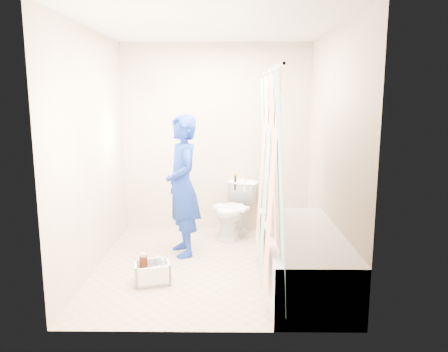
{
  "coord_description": "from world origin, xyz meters",
  "views": [
    {
      "loc": [
        0.16,
        -4.3,
        1.74
      ],
      "look_at": [
        0.11,
        0.46,
        0.87
      ],
      "focal_mm": 35.0,
      "sensor_mm": 36.0,
      "label": 1
    }
  ],
  "objects_px": {
    "plumber": "(183,186)",
    "cleaning_caddy": "(153,273)",
    "toilet": "(235,210)",
    "bathtub": "(302,256)"
  },
  "relations": [
    {
      "from": "toilet",
      "to": "cleaning_caddy",
      "type": "xyz_separation_m",
      "value": [
        -0.79,
        -1.39,
        -0.25
      ]
    },
    {
      "from": "plumber",
      "to": "cleaning_caddy",
      "type": "relative_size",
      "value": 4.05
    },
    {
      "from": "toilet",
      "to": "plumber",
      "type": "xyz_separation_m",
      "value": [
        -0.58,
        -0.6,
        0.43
      ]
    },
    {
      "from": "bathtub",
      "to": "toilet",
      "type": "distance_m",
      "value": 1.52
    },
    {
      "from": "toilet",
      "to": "plumber",
      "type": "relative_size",
      "value": 0.44
    },
    {
      "from": "toilet",
      "to": "bathtub",
      "type": "bearing_deg",
      "value": -41.69
    },
    {
      "from": "toilet",
      "to": "plumber",
      "type": "height_order",
      "value": "plumber"
    },
    {
      "from": "bathtub",
      "to": "cleaning_caddy",
      "type": "height_order",
      "value": "bathtub"
    },
    {
      "from": "plumber",
      "to": "cleaning_caddy",
      "type": "distance_m",
      "value": 1.06
    },
    {
      "from": "bathtub",
      "to": "toilet",
      "type": "height_order",
      "value": "toilet"
    }
  ]
}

